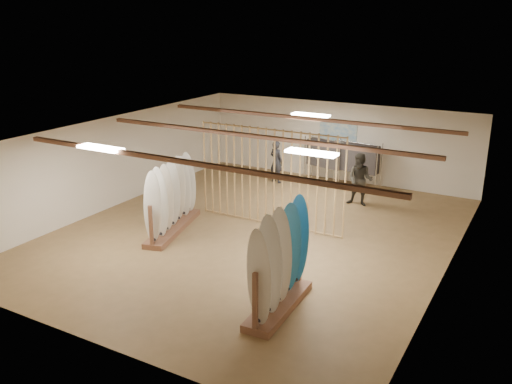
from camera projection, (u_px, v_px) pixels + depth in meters
The scene contains 16 objects.
floor at pixel (256, 234), 14.85m from camera, with size 12.00×12.00×0.00m, color olive.
ceiling at pixel (256, 133), 13.98m from camera, with size 12.00×12.00×0.00m, color gray.
wall_back at pixel (338, 141), 19.39m from camera, with size 12.00×12.00×0.00m, color white.
wall_front at pixel (88, 274), 9.44m from camera, with size 12.00×12.00×0.00m, color white.
wall_left at pixel (115, 161), 16.74m from camera, with size 12.00×12.00×0.00m, color white.
wall_right at pixel (451, 217), 12.09m from camera, with size 12.00×12.00×0.00m, color white.
ceiling_slats at pixel (256, 136), 14.01m from camera, with size 9.50×6.12×0.10m, color brown.
light_panels at pixel (256, 135), 14.00m from camera, with size 1.20×0.35×0.06m, color white.
bamboo_partition at pixel (270, 177), 15.08m from camera, with size 4.45×0.05×2.78m.
poster at pixel (338, 136), 19.31m from camera, with size 1.40×0.03×0.90m, color #397FC7.
rack_left at pixel (172, 207), 14.87m from camera, with size 1.25×2.89×1.99m.
rack_right at pixel (279, 276), 10.81m from camera, with size 0.70×2.28×2.15m.
clothing_rack_a at pixel (325, 154), 19.10m from camera, with size 1.46×0.73×1.62m.
clothing_rack_b at pixel (358, 158), 18.42m from camera, with size 1.54×0.52×1.65m.
shopper_a at pixel (276, 159), 19.18m from camera, with size 0.63×0.42×1.72m, color #27282E.
shopper_b at pixel (360, 176), 16.79m from camera, with size 0.91×0.71×1.89m, color #322E26.
Camera 1 is at (6.73, -12.01, 5.69)m, focal length 38.00 mm.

